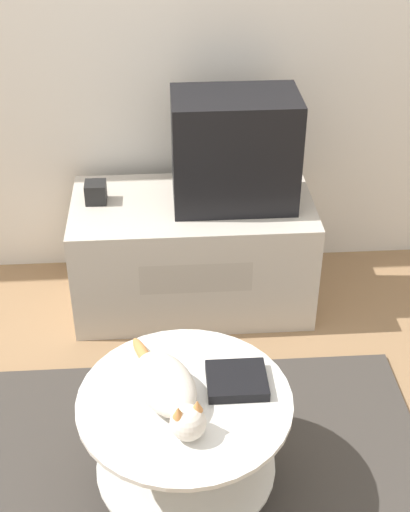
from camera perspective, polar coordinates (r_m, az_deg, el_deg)
name	(u,v)px	position (r m, az deg, el deg)	size (l,w,h in m)	color
ground_plane	(190,483)	(2.75, -1.23, -17.72)	(12.00, 12.00, 0.00)	#93704C
wall_back	(169,12)	(3.33, -2.86, 18.93)	(8.00, 0.05, 2.60)	silver
rug	(190,481)	(2.74, -1.24, -17.59)	(1.81, 1.25, 0.02)	#3D3833
tv_stand	(193,252)	(3.41, -0.99, 0.31)	(1.11, 0.59, 0.55)	beige
tv	(235,151)	(3.16, 2.39, 8.42)	(0.55, 0.34, 0.51)	black
speaker	(96,192)	(3.29, -8.73, 5.06)	(0.10, 0.10, 0.10)	black
coffee_table	(185,433)	(2.50, -1.64, -13.96)	(0.71, 0.71, 0.44)	#B2B2B7
dvd_box	(237,380)	(2.42, 2.56, -9.91)	(0.20, 0.18, 0.04)	black
cat	(168,389)	(2.33, -2.96, -10.60)	(0.28, 0.50, 0.14)	silver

